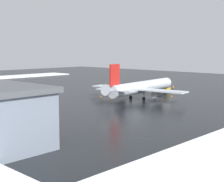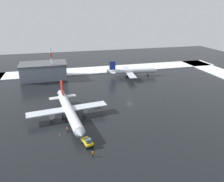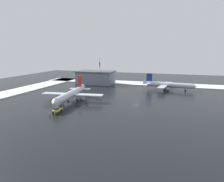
{
  "view_description": "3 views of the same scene",
  "coord_description": "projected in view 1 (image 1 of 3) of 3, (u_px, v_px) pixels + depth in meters",
  "views": [
    {
      "loc": [
        85.81,
        -61.33,
        13.92
      ],
      "look_at": [
        19.24,
        8.68,
        2.02
      ],
      "focal_mm": 55.0,
      "sensor_mm": 36.0,
      "label": 1
    },
    {
      "loc": [
        29.22,
        82.71,
        36.36
      ],
      "look_at": [
        8.21,
        1.12,
        4.74
      ],
      "focal_mm": 35.0,
      "sensor_mm": 36.0,
      "label": 2
    },
    {
      "loc": [
        -20.88,
        96.54,
        22.75
      ],
      "look_at": [
        11.25,
        0.83,
        3.73
      ],
      "focal_mm": 35.0,
      "sensor_mm": 36.0,
      "label": 3
    }
  ],
  "objects": [
    {
      "name": "traffic_cone_wingtip_side",
      "position": [
        101.0,
        96.0,
        100.31
      ],
      "size": [
        0.36,
        0.36,
        0.55
      ],
      "primitive_type": "cone",
      "color": "orange",
      "rests_on": "ground_plane"
    },
    {
      "name": "traffic_cone_near_nose",
      "position": [
        111.0,
        98.0,
        96.37
      ],
      "size": [
        0.36,
        0.36,
        0.55
      ],
      "primitive_type": "cone",
      "color": "orange",
      "rests_on": "ground_plane"
    },
    {
      "name": "ground_crew_beside_wing",
      "position": [
        163.0,
        93.0,
        100.48
      ],
      "size": [
        0.36,
        0.36,
        1.71
      ],
      "rotation": [
        0.0,
        0.0,
        0.72
      ],
      "color": "black",
      "rests_on": "ground_plane"
    },
    {
      "name": "airplane_far_rear",
      "position": [
        141.0,
        87.0,
        95.03
      ],
      "size": [
        28.57,
        34.3,
        10.19
      ],
      "rotation": [
        0.0,
        0.0,
        1.7
      ],
      "color": "silver",
      "rests_on": "ground_plane"
    },
    {
      "name": "pushback_tug",
      "position": [
        165.0,
        88.0,
        110.24
      ],
      "size": [
        3.23,
        4.99,
        2.5
      ],
      "rotation": [
        0.0,
        0.0,
        1.81
      ],
      "color": "gold",
      "rests_on": "ground_plane"
    },
    {
      "name": "ground_plane",
      "position": [
        47.0,
        95.0,
        104.49
      ],
      "size": [
        240.0,
        240.0,
        0.0
      ],
      "primitive_type": "plane",
      "color": "black"
    },
    {
      "name": "traffic_cone_mid_line",
      "position": [
        172.0,
        96.0,
        99.97
      ],
      "size": [
        0.36,
        0.36,
        0.55
      ],
      "primitive_type": "cone",
      "color": "orange",
      "rests_on": "ground_plane"
    },
    {
      "name": "ground_crew_near_tug",
      "position": [
        155.0,
        92.0,
        103.02
      ],
      "size": [
        0.36,
        0.36,
        1.71
      ],
      "rotation": [
        0.0,
        0.0,
        5.57
      ],
      "color": "black",
      "rests_on": "ground_plane"
    },
    {
      "name": "ground_crew_by_nose_gear",
      "position": [
        173.0,
        88.0,
        114.52
      ],
      "size": [
        0.36,
        0.36,
        1.71
      ],
      "rotation": [
        0.0,
        0.0,
        1.84
      ],
      "color": "black",
      "rests_on": "ground_plane"
    }
  ]
}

